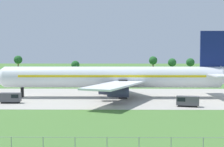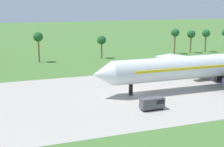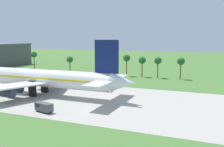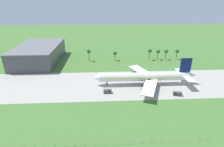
{
  "view_description": "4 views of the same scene",
  "coord_description": "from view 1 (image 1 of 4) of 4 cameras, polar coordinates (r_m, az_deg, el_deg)",
  "views": [
    {
      "loc": [
        25.06,
        -97.17,
        12.62
      ],
      "look_at": [
        24.07,
        -1.05,
        6.76
      ],
      "focal_mm": 55.0,
      "sensor_mm": 36.0,
      "label": 1
    },
    {
      "loc": [
        -30.0,
        -68.06,
        21.98
      ],
      "look_at": [
        -6.15,
        -1.05,
        5.76
      ],
      "focal_mm": 50.0,
      "sensor_mm": 36.0,
      "label": 2
    },
    {
      "loc": [
        82.2,
        -69.18,
        19.08
      ],
      "look_at": [
        54.3,
        -1.05,
        8.7
      ],
      "focal_mm": 40.0,
      "sensor_mm": 36.0,
      "label": 3
    },
    {
      "loc": [
        -3.51,
        -109.47,
        55.65
      ],
      "look_at": [
        2.5,
        5.0,
        6.0
      ],
      "focal_mm": 28.0,
      "sensor_mm": 36.0,
      "label": 4
    }
  ],
  "objects": [
    {
      "name": "palm_tree_row",
      "position": [
        147.94,
        4.22,
        1.83
      ],
      "size": [
        88.69,
        3.6,
        11.38
      ],
      "color": "brown",
      "rests_on": "ground_plane"
    },
    {
      "name": "fuel_truck",
      "position": [
        89.48,
        -16.45,
        -3.86
      ],
      "size": [
        5.1,
        2.07,
        2.6
      ],
      "color": "black",
      "rests_on": "ground_plane"
    },
    {
      "name": "baggage_tug",
      "position": [
        82.1,
        12.36,
        -4.49
      ],
      "size": [
        5.52,
        3.16,
        2.49
      ],
      "color": "black",
      "rests_on": "ground_plane"
    },
    {
      "name": "jet_airliner",
      "position": [
        96.37,
        0.98,
        -0.63
      ],
      "size": [
        72.48,
        51.37,
        18.68
      ],
      "color": "white",
      "rests_on": "ground_plane"
    },
    {
      "name": "taxiway_strip",
      "position": [
        101.13,
        -13.79,
        -3.78
      ],
      "size": [
        320.0,
        44.0,
        0.02
      ],
      "color": "#A8A399",
      "rests_on": "ground_plane"
    },
    {
      "name": "ground_plane",
      "position": [
        101.14,
        -13.79,
        -3.78
      ],
      "size": [
        600.0,
        600.0,
        0.0
      ],
      "primitive_type": "plane",
      "color": "#477233"
    }
  ]
}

